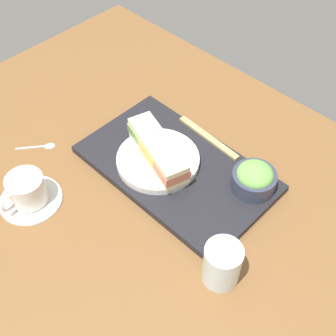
{
  "coord_description": "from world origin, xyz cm",
  "views": [
    {
      "loc": [
        -45.44,
        43.12,
        81.64
      ],
      "look_at": [
        0.62,
        -4.19,
        5.0
      ],
      "focal_mm": 47.46,
      "sensor_mm": 36.0,
      "label": 1
    }
  ],
  "objects_px": {
    "sandwich_near": "(171,168)",
    "teaspoon": "(44,146)",
    "sandwich_far": "(146,132)",
    "sandwich_plate": "(158,160)",
    "salad_bowl": "(254,178)",
    "chopsticks_pair": "(208,137)",
    "drinking_glass": "(222,264)",
    "coffee_cup": "(27,192)",
    "sandwich_middle": "(158,150)"
  },
  "relations": [
    {
      "from": "sandwich_near",
      "to": "teaspoon",
      "type": "height_order",
      "value": "sandwich_near"
    },
    {
      "from": "salad_bowl",
      "to": "sandwich_near",
      "type": "bearing_deg",
      "value": 39.05
    },
    {
      "from": "sandwich_near",
      "to": "teaspoon",
      "type": "relative_size",
      "value": 1.04
    },
    {
      "from": "sandwich_plate",
      "to": "drinking_glass",
      "type": "distance_m",
      "value": 0.32
    },
    {
      "from": "drinking_glass",
      "to": "sandwich_near",
      "type": "bearing_deg",
      "value": -22.7
    },
    {
      "from": "sandwich_far",
      "to": "salad_bowl",
      "type": "height_order",
      "value": "sandwich_far"
    },
    {
      "from": "sandwich_plate",
      "to": "coffee_cup",
      "type": "height_order",
      "value": "coffee_cup"
    },
    {
      "from": "chopsticks_pair",
      "to": "sandwich_far",
      "type": "bearing_deg",
      "value": 53.16
    },
    {
      "from": "sandwich_far",
      "to": "salad_bowl",
      "type": "xyz_separation_m",
      "value": [
        -0.27,
        -0.08,
        -0.01
      ]
    },
    {
      "from": "sandwich_far",
      "to": "coffee_cup",
      "type": "xyz_separation_m",
      "value": [
        0.08,
        0.29,
        -0.03
      ]
    },
    {
      "from": "sandwich_middle",
      "to": "chopsticks_pair",
      "type": "distance_m",
      "value": 0.15
    },
    {
      "from": "sandwich_plate",
      "to": "sandwich_near",
      "type": "xyz_separation_m",
      "value": [
        -0.06,
        0.02,
        0.03
      ]
    },
    {
      "from": "teaspoon",
      "to": "sandwich_far",
      "type": "bearing_deg",
      "value": -138.84
    },
    {
      "from": "sandwich_near",
      "to": "chopsticks_pair",
      "type": "xyz_separation_m",
      "value": [
        0.03,
        -0.17,
        -0.04
      ]
    },
    {
      "from": "sandwich_far",
      "to": "salad_bowl",
      "type": "relative_size",
      "value": 0.94
    },
    {
      "from": "coffee_cup",
      "to": "sandwich_plate",
      "type": "bearing_deg",
      "value": -116.83
    },
    {
      "from": "salad_bowl",
      "to": "chopsticks_pair",
      "type": "height_order",
      "value": "salad_bowl"
    },
    {
      "from": "coffee_cup",
      "to": "drinking_glass",
      "type": "bearing_deg",
      "value": -159.98
    },
    {
      "from": "sandwich_plate",
      "to": "sandwich_near",
      "type": "height_order",
      "value": "sandwich_near"
    },
    {
      "from": "salad_bowl",
      "to": "coffee_cup",
      "type": "relative_size",
      "value": 0.71
    },
    {
      "from": "drinking_glass",
      "to": "teaspoon",
      "type": "relative_size",
      "value": 1.14
    },
    {
      "from": "sandwich_near",
      "to": "teaspoon",
      "type": "distance_m",
      "value": 0.35
    },
    {
      "from": "sandwich_far",
      "to": "teaspoon",
      "type": "distance_m",
      "value": 0.27
    },
    {
      "from": "coffee_cup",
      "to": "drinking_glass",
      "type": "height_order",
      "value": "drinking_glass"
    },
    {
      "from": "chopsticks_pair",
      "to": "salad_bowl",
      "type": "bearing_deg",
      "value": 164.9
    },
    {
      "from": "chopsticks_pair",
      "to": "coffee_cup",
      "type": "relative_size",
      "value": 1.37
    },
    {
      "from": "sandwich_plate",
      "to": "sandwich_middle",
      "type": "distance_m",
      "value": 0.04
    },
    {
      "from": "sandwich_far",
      "to": "teaspoon",
      "type": "relative_size",
      "value": 1.1
    },
    {
      "from": "sandwich_middle",
      "to": "salad_bowl",
      "type": "bearing_deg",
      "value": -154.52
    },
    {
      "from": "sandwich_near",
      "to": "sandwich_middle",
      "type": "height_order",
      "value": "same"
    },
    {
      "from": "chopsticks_pair",
      "to": "drinking_glass",
      "type": "distance_m",
      "value": 0.37
    },
    {
      "from": "drinking_glass",
      "to": "coffee_cup",
      "type": "bearing_deg",
      "value": 20.02
    },
    {
      "from": "coffee_cup",
      "to": "teaspoon",
      "type": "bearing_deg",
      "value": -45.61
    },
    {
      "from": "sandwich_middle",
      "to": "sandwich_far",
      "type": "bearing_deg",
      "value": -18.07
    },
    {
      "from": "sandwich_near",
      "to": "drinking_glass",
      "type": "distance_m",
      "value": 0.25
    },
    {
      "from": "sandwich_far",
      "to": "sandwich_near",
      "type": "bearing_deg",
      "value": 161.93
    },
    {
      "from": "sandwich_near",
      "to": "drinking_glass",
      "type": "xyz_separation_m",
      "value": [
        -0.23,
        0.1,
        -0.01
      ]
    },
    {
      "from": "salad_bowl",
      "to": "chopsticks_pair",
      "type": "bearing_deg",
      "value": -15.1
    },
    {
      "from": "sandwich_middle",
      "to": "coffee_cup",
      "type": "xyz_separation_m",
      "value": [
        0.14,
        0.27,
        -0.03
      ]
    },
    {
      "from": "coffee_cup",
      "to": "drinking_glass",
      "type": "xyz_separation_m",
      "value": [
        -0.43,
        -0.16,
        0.02
      ]
    },
    {
      "from": "sandwich_middle",
      "to": "sandwich_far",
      "type": "distance_m",
      "value": 0.06
    },
    {
      "from": "sandwich_far",
      "to": "sandwich_plate",
      "type": "bearing_deg",
      "value": 161.93
    },
    {
      "from": "sandwich_far",
      "to": "sandwich_middle",
      "type": "bearing_deg",
      "value": 161.93
    },
    {
      "from": "salad_bowl",
      "to": "teaspoon",
      "type": "distance_m",
      "value": 0.53
    },
    {
      "from": "chopsticks_pair",
      "to": "teaspoon",
      "type": "height_order",
      "value": "chopsticks_pair"
    },
    {
      "from": "sandwich_near",
      "to": "coffee_cup",
      "type": "xyz_separation_m",
      "value": [
        0.2,
        0.25,
        -0.03
      ]
    },
    {
      "from": "sandwich_near",
      "to": "drinking_glass",
      "type": "height_order",
      "value": "drinking_glass"
    },
    {
      "from": "chopsticks_pair",
      "to": "sandwich_middle",
      "type": "bearing_deg",
      "value": 77.12
    },
    {
      "from": "sandwich_plate",
      "to": "sandwich_near",
      "type": "bearing_deg",
      "value": 161.93
    },
    {
      "from": "sandwich_far",
      "to": "drinking_glass",
      "type": "xyz_separation_m",
      "value": [
        -0.35,
        0.14,
        -0.02
      ]
    }
  ]
}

